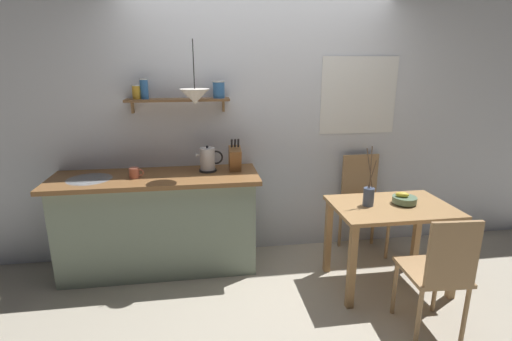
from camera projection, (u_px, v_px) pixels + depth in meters
ground_plane at (271, 277)px, 3.50m from camera, size 14.00×14.00×0.00m
back_wall at (280, 120)px, 3.78m from camera, size 6.80×0.11×2.70m
kitchen_counter at (159, 222)px, 3.53m from camera, size 1.83×0.63×0.93m
wall_shelf at (180, 96)px, 3.42m from camera, size 0.92×0.20×0.31m
dining_table at (391, 219)px, 3.23m from camera, size 0.98×0.66×0.74m
dining_chair_near at (439, 270)px, 2.61m from camera, size 0.42×0.45×0.93m
dining_chair_far at (362, 199)px, 3.89m from camera, size 0.43×0.39×1.00m
fruit_bowl at (404, 199)px, 3.21m from camera, size 0.20×0.20×0.11m
twig_vase at (369, 196)px, 3.17m from camera, size 0.09×0.09×0.50m
electric_kettle at (208, 160)px, 3.50m from camera, size 0.25×0.16×0.24m
knife_block at (235, 158)px, 3.51m from camera, size 0.11×0.19×0.31m
coffee_mug_by_sink at (135, 173)px, 3.31m from camera, size 0.13×0.09×0.09m
pendant_lamp at (195, 96)px, 3.17m from camera, size 0.25×0.25×0.51m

